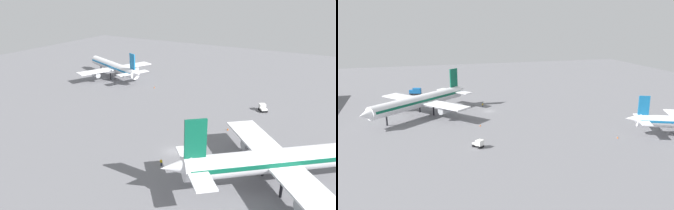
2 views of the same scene
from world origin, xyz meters
TOP-DOWN VIEW (x-y plane):
  - ground at (0.00, 0.00)m, footprint 288.00×288.00m
  - airplane_at_gate at (-1.08, -26.58)m, footprint 38.71×42.91m
  - airplane_taxiing at (47.25, 55.79)m, footprint 33.35×40.35m
  - baggage_tug at (38.44, -11.71)m, footprint 3.75×3.55m
  - ground_crew_worker at (-7.31, -0.97)m, footprint 0.45×0.57m
  - safety_cone_near_gate at (18.60, -7.24)m, footprint 0.44×0.44m
  - safety_cone_mid_apron at (42.45, 32.02)m, footprint 0.44×0.44m

SIDE VIEW (x-z plane):
  - ground at x=0.00m, z-range 0.00..0.00m
  - safety_cone_near_gate at x=18.60m, z-range 0.00..0.60m
  - safety_cone_mid_apron at x=42.45m, z-range 0.00..0.60m
  - ground_crew_worker at x=-7.31m, z-range 0.01..1.68m
  - baggage_tug at x=38.44m, z-range 0.01..2.31m
  - airplane_taxiing at x=47.25m, z-range -1.76..11.14m
  - airplane_at_gate at x=-1.08m, z-range -2.16..13.70m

